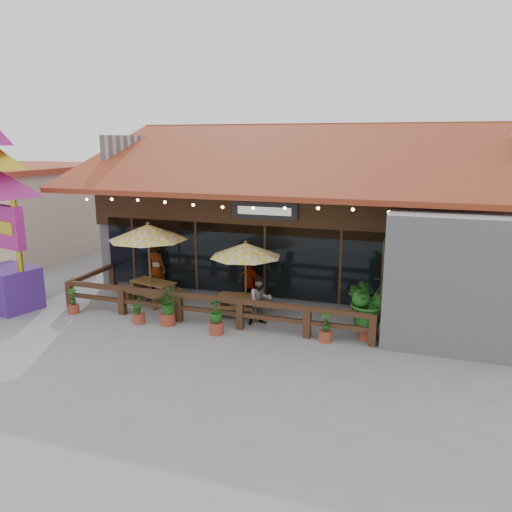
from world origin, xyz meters
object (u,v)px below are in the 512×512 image
(umbrella_right, at_px, (246,250))
(picnic_table_right, at_px, (240,302))
(picnic_table_left, at_px, (153,288))
(tropical_plant, at_px, (370,301))
(umbrella_left, at_px, (148,232))

(umbrella_right, xyz_separation_m, picnic_table_right, (-0.14, -0.12, -1.65))
(picnic_table_left, xyz_separation_m, picnic_table_right, (3.29, -0.29, -0.05))
(tropical_plant, bearing_deg, umbrella_left, 173.41)
(umbrella_left, bearing_deg, tropical_plant, -6.59)
(umbrella_left, relative_size, picnic_table_left, 1.91)
(picnic_table_left, relative_size, tropical_plant, 0.94)
(umbrella_right, bearing_deg, umbrella_left, 179.50)
(umbrella_right, xyz_separation_m, tropical_plant, (3.91, -0.82, -0.99))
(picnic_table_right, height_order, tropical_plant, tropical_plant)
(umbrella_left, distance_m, picnic_table_left, 1.96)
(umbrella_left, relative_size, tropical_plant, 1.79)
(picnic_table_right, bearing_deg, picnic_table_left, 174.89)
(umbrella_left, relative_size, picnic_table_right, 2.31)
(picnic_table_left, height_order, picnic_table_right, picnic_table_left)
(umbrella_right, bearing_deg, picnic_table_right, -139.45)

